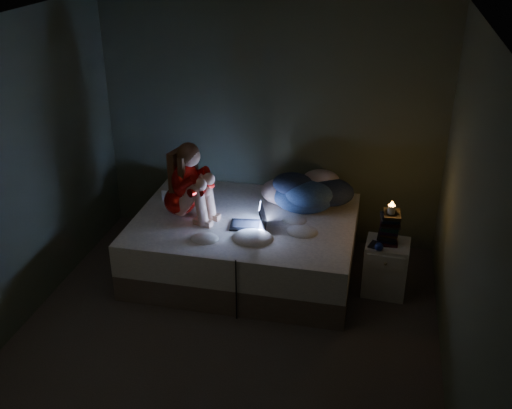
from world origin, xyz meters
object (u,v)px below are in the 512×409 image
(nightstand, at_px, (385,267))
(phone, at_px, (374,245))
(woman, at_px, (179,179))
(laptop, at_px, (248,215))
(candle, at_px, (391,209))
(bed, at_px, (245,244))

(nightstand, bearing_deg, phone, -146.93)
(phone, bearing_deg, nightstand, 43.53)
(woman, relative_size, laptop, 2.33)
(laptop, xyz_separation_m, candle, (1.32, 0.10, 0.16))
(laptop, bearing_deg, woman, 165.58)
(bed, bearing_deg, phone, -7.62)
(laptop, bearing_deg, nightstand, -4.83)
(nightstand, height_order, candle, candle)
(bed, bearing_deg, candle, -2.48)
(woman, distance_m, candle, 2.02)
(phone, bearing_deg, candle, 55.13)
(woman, distance_m, phone, 1.95)
(candle, xyz_separation_m, phone, (-0.12, -0.11, -0.33))
(nightstand, bearing_deg, laptop, -173.88)
(woman, relative_size, nightstand, 1.48)
(woman, height_order, nightstand, woman)
(candle, bearing_deg, woman, -179.46)
(laptop, xyz_separation_m, nightstand, (1.33, 0.07, -0.44))
(laptop, height_order, phone, laptop)
(laptop, bearing_deg, phone, -8.02)
(woman, bearing_deg, candle, 15.34)
(woman, height_order, phone, woman)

